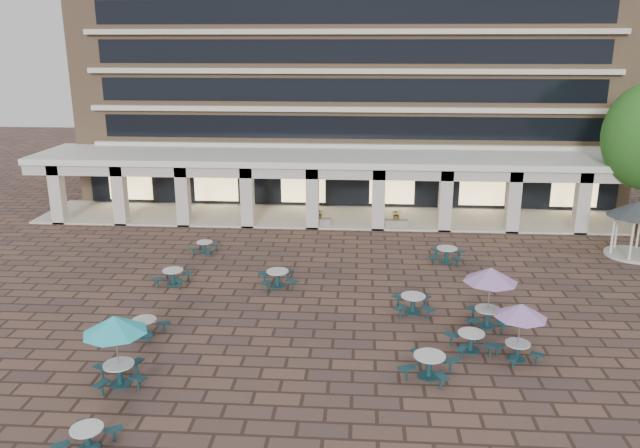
# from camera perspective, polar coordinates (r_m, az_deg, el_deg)

# --- Properties ---
(ground) EXTENTS (120.00, 120.00, 0.00)m
(ground) POSITION_cam_1_polar(r_m,az_deg,el_deg) (28.77, 1.54, -7.47)
(ground) COLOR brown
(ground) RESTS_ON ground
(apartment_building) EXTENTS (40.00, 15.50, 25.20)m
(apartment_building) POSITION_cam_1_polar(r_m,az_deg,el_deg) (51.81, 2.92, 17.36)
(apartment_building) COLOR #947353
(apartment_building) RESTS_ON ground
(retail_arcade) EXTENTS (42.00, 6.60, 4.40)m
(retail_arcade) POSITION_cam_1_polar(r_m,az_deg,el_deg) (42.02, 2.44, 4.46)
(retail_arcade) COLOR white
(retail_arcade) RESTS_ON ground
(picnic_table_0) EXTENTS (1.97, 1.97, 0.75)m
(picnic_table_0) POSITION_cam_1_polar(r_m,az_deg,el_deg) (26.76, -15.74, -8.97)
(picnic_table_0) COLOR #163C42
(picnic_table_0) RESTS_ON ground
(picnic_table_1) EXTENTS (1.83, 1.83, 0.73)m
(picnic_table_1) POSITION_cam_1_polar(r_m,az_deg,el_deg) (20.52, -20.49, -17.75)
(picnic_table_1) COLOR #163C42
(picnic_table_1) RESTS_ON ground
(picnic_table_2) EXTENTS (2.34, 2.34, 0.86)m
(picnic_table_2) POSITION_cam_1_polar(r_m,az_deg,el_deg) (23.20, 9.95, -12.47)
(picnic_table_2) COLOR #163C42
(picnic_table_2) RESTS_ON ground
(picnic_table_3) EXTENTS (1.99, 1.99, 0.78)m
(picnic_table_3) POSITION_cam_1_polar(r_m,az_deg,el_deg) (25.32, 13.63, -10.26)
(picnic_table_3) COLOR #163C42
(picnic_table_3) RESTS_ON ground
(picnic_table_4) EXTENTS (2.25, 2.25, 2.59)m
(picnic_table_4) POSITION_cam_1_polar(r_m,az_deg,el_deg) (22.74, -18.25, -8.95)
(picnic_table_4) COLOR #163C42
(picnic_table_4) RESTS_ON ground
(picnic_table_5) EXTENTS (2.15, 2.15, 0.82)m
(picnic_table_5) POSITION_cam_1_polar(r_m,az_deg,el_deg) (30.82, -3.90, -4.86)
(picnic_table_5) COLOR #163C42
(picnic_table_5) RESTS_ON ground
(picnic_table_6) EXTENTS (1.97, 1.97, 2.28)m
(picnic_table_6) POSITION_cam_1_polar(r_m,az_deg,el_deg) (24.51, 17.90, -7.74)
(picnic_table_6) COLOR #163C42
(picnic_table_6) RESTS_ON ground
(picnic_table_7) EXTENTS (1.87, 1.87, 0.82)m
(picnic_table_7) POSITION_cam_1_polar(r_m,az_deg,el_deg) (28.18, 8.49, -7.10)
(picnic_table_7) COLOR #163C42
(picnic_table_7) RESTS_ON ground
(picnic_table_8) EXTENTS (1.86, 1.86, 0.77)m
(picnic_table_8) POSITION_cam_1_polar(r_m,az_deg,el_deg) (31.86, -13.28, -4.62)
(picnic_table_8) COLOR #163C42
(picnic_table_8) RESTS_ON ground
(picnic_table_11) EXTENTS (2.27, 2.27, 2.62)m
(picnic_table_11) POSITION_cam_1_polar(r_m,az_deg,el_deg) (26.86, 15.33, -4.71)
(picnic_table_11) COLOR #163C42
(picnic_table_11) RESTS_ON ground
(picnic_table_12) EXTENTS (1.68, 1.68, 0.69)m
(picnic_table_12) POSITION_cam_1_polar(r_m,az_deg,el_deg) (36.14, -10.50, -2.02)
(picnic_table_12) COLOR #163C42
(picnic_table_12) RESTS_ON ground
(picnic_table_13) EXTENTS (2.14, 2.14, 0.84)m
(picnic_table_13) POSITION_cam_1_polar(r_m,az_deg,el_deg) (34.73, 11.52, -2.67)
(picnic_table_13) COLOR #163C42
(picnic_table_13) RESTS_ON ground
(gazebo) EXTENTS (3.40, 3.40, 3.17)m
(gazebo) POSITION_cam_1_polar(r_m,az_deg,el_deg) (38.78, 27.09, 0.73)
(gazebo) COLOR beige
(gazebo) RESTS_ON ground
(planter_left) EXTENTS (1.50, 0.60, 1.15)m
(planter_left) POSITION_cam_1_polar(r_m,az_deg,el_deg) (40.87, -0.05, 0.41)
(planter_left) COLOR gray
(planter_left) RESTS_ON ground
(planter_right) EXTENTS (1.50, 0.61, 1.24)m
(planter_right) POSITION_cam_1_polar(r_m,az_deg,el_deg) (40.82, 7.00, 0.37)
(planter_right) COLOR gray
(planter_right) RESTS_ON ground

